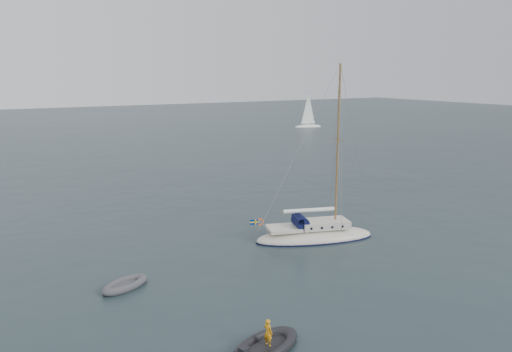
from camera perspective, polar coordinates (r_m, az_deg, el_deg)
ground at (r=33.30m, az=4.12°, el=-7.92°), size 300.00×300.00×0.00m
sailboat at (r=34.32m, az=6.75°, el=-5.73°), size 8.65×2.59×12.32m
dinghy at (r=27.86m, az=-14.75°, el=-11.91°), size 2.86×1.29×0.41m
rib at (r=21.49m, az=0.98°, el=-18.90°), size 3.77×1.71×1.36m
distant_yacht_b at (r=105.96m, az=5.99°, el=7.40°), size 5.96×3.18×7.89m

